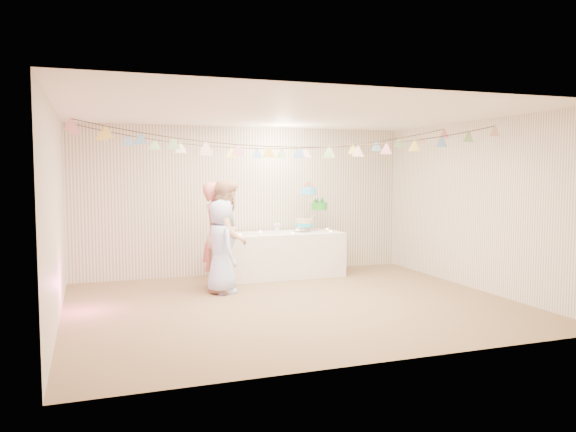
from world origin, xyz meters
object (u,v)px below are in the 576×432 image
object	(u,v)px
person_adult_b	(228,236)
person_child	(222,246)
table	(283,255)
person_adult_a	(216,236)
cake_stand	(311,209)

from	to	relation	value
person_adult_b	person_child	bearing A→B (deg)	162.85
table	person_adult_a	bearing A→B (deg)	-154.26
table	person_adult_b	world-z (taller)	person_adult_b
table	person_child	world-z (taller)	person_child
person_child	person_adult_a	bearing A→B (deg)	-3.97
table	cake_stand	size ratio (longest dim) A/B	2.55
person_adult_a	person_adult_b	bearing A→B (deg)	-120.16
table	cake_stand	bearing A→B (deg)	5.19
cake_stand	person_adult_a	xyz separation A→B (m)	(-1.86, -0.68, -0.32)
person_child	table	bearing A→B (deg)	-61.14
table	cake_stand	distance (m)	0.95
person_adult_a	person_child	bearing A→B (deg)	-155.91
person_adult_a	person_child	distance (m)	0.33
table	person_adult_b	bearing A→B (deg)	-145.41
table	person_child	size ratio (longest dim) A/B	1.45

